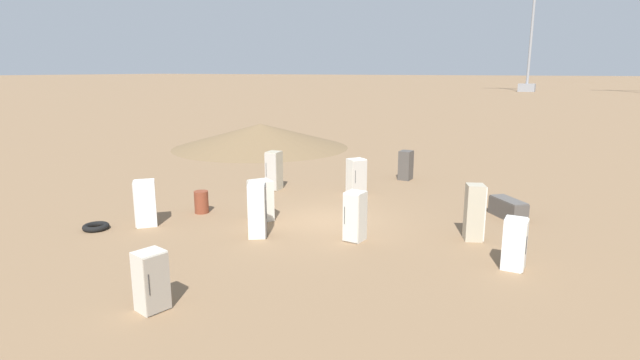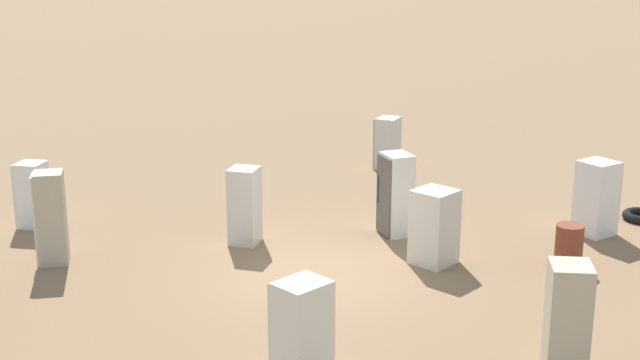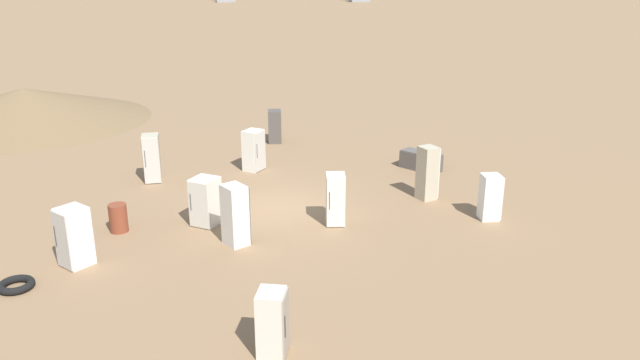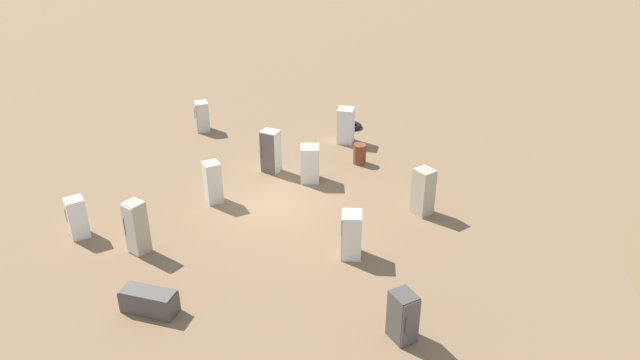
{
  "view_description": "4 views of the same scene",
  "coord_description": "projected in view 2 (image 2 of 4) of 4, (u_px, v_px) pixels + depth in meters",
  "views": [
    {
      "loc": [
        -7.79,
        15.91,
        5.48
      ],
      "look_at": [
        0.25,
        0.17,
        1.56
      ],
      "focal_mm": 28.0,
      "sensor_mm": 36.0,
      "label": 1
    },
    {
      "loc": [
        3.03,
        -15.68,
        6.42
      ],
      "look_at": [
        0.08,
        0.4,
        1.79
      ],
      "focal_mm": 50.0,
      "sensor_mm": 36.0,
      "label": 2
    },
    {
      "loc": [
        0.95,
        19.3,
        7.67
      ],
      "look_at": [
        -1.31,
        1.03,
        1.29
      ],
      "focal_mm": 35.0,
      "sensor_mm": 36.0,
      "label": 3
    },
    {
      "loc": [
        -9.2,
        -18.15,
        11.84
      ],
      "look_at": [
        1.25,
        -1.34,
        1.37
      ],
      "focal_mm": 35.0,
      "sensor_mm": 36.0,
      "label": 4
    }
  ],
  "objects": [
    {
      "name": "ground_plane",
      "position": [
        312.0,
        275.0,
        17.11
      ],
      "size": [
        1000.0,
        1000.0,
        0.0
      ],
      "primitive_type": "plane",
      "color": "#846647"
    },
    {
      "name": "discarded_fridge_0",
      "position": [
        396.0,
        194.0,
        19.14
      ],
      "size": [
        0.86,
        0.89,
        1.8
      ],
      "rotation": [
        0.0,
        0.0,
        2.11
      ],
      "color": "silver",
      "rests_on": "ground_plane"
    },
    {
      "name": "discarded_fridge_1",
      "position": [
        435.0,
        227.0,
        17.52
      ],
      "size": [
        1.03,
        1.04,
        1.51
      ],
      "rotation": [
        0.0,
        0.0,
        5.72
      ],
      "color": "beige",
      "rests_on": "ground_plane"
    },
    {
      "name": "discarded_fridge_2",
      "position": [
        50.0,
        218.0,
        17.48
      ],
      "size": [
        0.76,
        0.74,
        1.86
      ],
      "rotation": [
        0.0,
        0.0,
        1.95
      ],
      "color": "#B2A88E",
      "rests_on": "ground_plane"
    },
    {
      "name": "discarded_fridge_3",
      "position": [
        567.0,
        322.0,
        12.97
      ],
      "size": [
        0.64,
        0.76,
        1.79
      ],
      "rotation": [
        0.0,
        0.0,
        0.07
      ],
      "color": "#B2A88E",
      "rests_on": "ground_plane"
    },
    {
      "name": "discarded_fridge_4",
      "position": [
        245.0,
        206.0,
        18.64
      ],
      "size": [
        0.63,
        0.69,
        1.63
      ],
      "rotation": [
        0.0,
        0.0,
        6.19
      ],
      "color": "beige",
      "rests_on": "ground_plane"
    },
    {
      "name": "discarded_fridge_5",
      "position": [
        32.0,
        195.0,
        19.69
      ],
      "size": [
        0.63,
        0.58,
        1.47
      ],
      "rotation": [
        0.0,
        0.0,
        1.56
      ],
      "color": "white",
      "rests_on": "ground_plane"
    },
    {
      "name": "discarded_fridge_7",
      "position": [
        302.0,
        334.0,
        12.79
      ],
      "size": [
        0.94,
        0.96,
        1.61
      ],
      "rotation": [
        0.0,
        0.0,
        0.96
      ],
      "color": "silver",
      "rests_on": "ground_plane"
    },
    {
      "name": "discarded_fridge_9",
      "position": [
        597.0,
        198.0,
        19.18
      ],
      "size": [
        1.01,
        1.01,
        1.63
      ],
      "rotation": [
        0.0,
        0.0,
        5.5
      ],
      "color": "white",
      "rests_on": "ground_plane"
    },
    {
      "name": "discarded_fridge_10",
      "position": [
        387.0,
        143.0,
        24.53
      ],
      "size": [
        0.73,
        0.77,
        1.43
      ],
      "rotation": [
        0.0,
        0.0,
        1.32
      ],
      "color": "beige",
      "rests_on": "ground_plane"
    },
    {
      "name": "rusty_barrel",
      "position": [
        569.0,
        246.0,
        17.38
      ],
      "size": [
        0.54,
        0.54,
        0.87
      ],
      "color": "brown",
      "rests_on": "ground_plane"
    }
  ]
}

